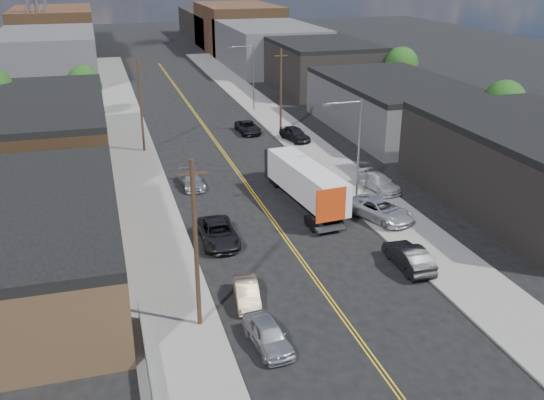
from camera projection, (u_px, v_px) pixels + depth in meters
ground at (196, 115)px, 81.34m from camera, size 260.00×260.00×0.00m
centerline at (219, 146)px, 67.96m from camera, size 0.32×120.00×0.01m
sidewalk_left at (132, 152)px, 65.47m from camera, size 5.00×140.00×0.15m
sidewalk_right at (299, 139)px, 70.39m from camera, size 5.00×140.00×0.15m
warehouse_tan at (22, 244)px, 38.18m from camera, size 12.00×22.00×5.60m
warehouse_brown at (45, 131)px, 61.18m from camera, size 12.00×26.00×6.60m
industrial_right_a at (539, 167)px, 50.04m from camera, size 14.00×22.00×7.10m
industrial_right_b at (394, 105)px, 73.42m from camera, size 14.00×24.00×6.10m
industrial_right_c at (320, 65)px, 96.34m from camera, size 14.00×22.00×7.60m
skyline_left_a at (49, 54)px, 105.90m from camera, size 16.00×30.00×8.00m
skyline_right_a at (268, 46)px, 116.26m from camera, size 16.00×30.00×8.00m
skyline_left_b at (54, 33)px, 127.84m from camera, size 16.00×26.00×10.00m
skyline_right_b at (238, 27)px, 138.19m from camera, size 16.00×26.00×10.00m
skyline_left_c at (58, 30)px, 146.23m from camera, size 16.00×40.00×7.00m
skyline_right_c at (221, 26)px, 156.59m from camera, size 16.00×40.00×7.00m
streetlight_near at (355, 143)px, 50.11m from camera, size 3.39×0.25×9.00m
streetlight_far at (251, 72)px, 81.34m from camera, size 3.39×0.25×9.00m
utility_pole_left_near at (196, 245)px, 32.71m from camera, size 1.60×0.26×10.00m
utility_pole_left_far at (141, 105)px, 63.93m from camera, size 1.60×0.26×10.00m
utility_pole_right at (281, 91)px, 70.86m from camera, size 1.60×0.26×10.00m
tree_left_far at (85, 84)px, 77.82m from camera, size 4.35×4.20×6.97m
tree_right_near at (505, 104)px, 65.91m from camera, size 4.60×4.48×7.44m
tree_right_far at (401, 66)px, 87.21m from camera, size 4.85×4.76×7.91m
semi_truck at (301, 178)px, 51.55m from camera, size 3.58×14.52×3.74m
car_left_a at (268, 335)px, 32.51m from camera, size 2.21×4.46×1.46m
car_left_b at (247, 293)px, 36.77m from camera, size 1.86×4.09×1.30m
car_left_c at (218, 233)px, 44.48m from camera, size 2.67×5.65×1.56m
car_left_d at (191, 180)px, 55.50m from camera, size 2.05×4.65×1.33m
car_right_oncoming at (409, 257)px, 40.87m from camera, size 1.82×4.97×1.63m
car_right_lot_a at (380, 210)px, 48.14m from camera, size 4.64×6.44×1.63m
car_right_lot_b at (379, 182)px, 54.33m from camera, size 2.80×5.12×1.41m
car_right_lot_c at (295, 134)px, 69.12m from camera, size 2.90×4.98×1.59m
car_ahead_truck at (248, 127)px, 72.74m from camera, size 2.44×5.06×1.39m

